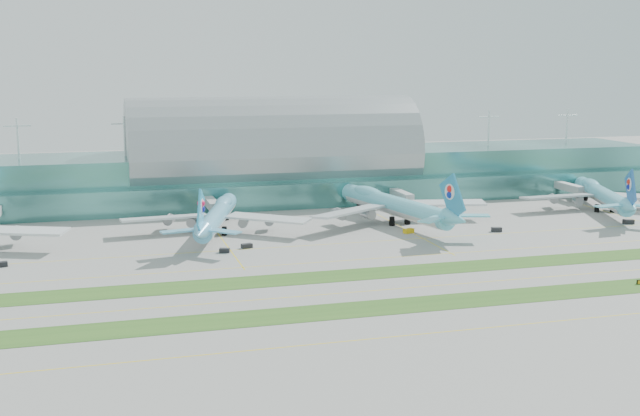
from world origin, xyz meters
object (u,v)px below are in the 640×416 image
object	(u,v)px
airliner_d	(602,194)
airliner_c	(393,204)
airliner_b	(217,215)
terminal	(273,166)

from	to	relation	value
airliner_d	airliner_c	bearing A→B (deg)	-159.86
airliner_b	airliner_d	bearing A→B (deg)	17.59
terminal	airliner_b	world-z (taller)	terminal
airliner_d	terminal	bearing A→B (deg)	172.31
terminal	airliner_b	size ratio (longest dim) A/B	4.76
airliner_b	airliner_d	world-z (taller)	airliner_d
airliner_c	terminal	bearing A→B (deg)	105.75
airliner_c	airliner_d	xyz separation A→B (m)	(87.68, 1.82, -0.54)
airliner_b	airliner_c	world-z (taller)	airliner_c
terminal	airliner_d	world-z (taller)	terminal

